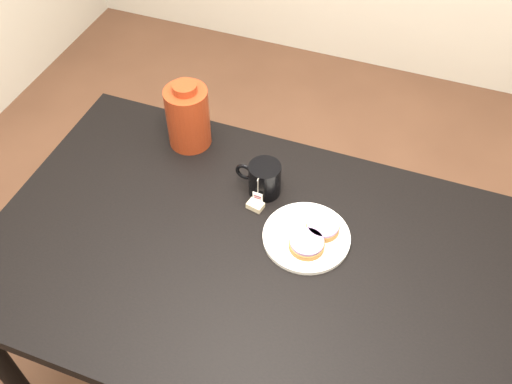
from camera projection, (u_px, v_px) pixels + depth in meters
ground_plane at (248, 371)px, 2.08m from camera, size 4.00×4.00×0.00m
table at (246, 269)px, 1.58m from camera, size 1.40×0.90×0.75m
plate at (306, 237)px, 1.54m from camera, size 0.24×0.24×0.02m
bagel_back at (323, 227)px, 1.54m from camera, size 0.13×0.13×0.03m
bagel_front at (307, 244)px, 1.51m from camera, size 0.13×0.13×0.03m
mug at (264, 179)px, 1.62m from camera, size 0.14×0.10×0.10m
teabag_pouch at (255, 205)px, 1.62m from camera, size 0.05×0.04×0.02m
bagel_package at (188, 116)px, 1.73m from camera, size 0.15×0.15×0.22m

